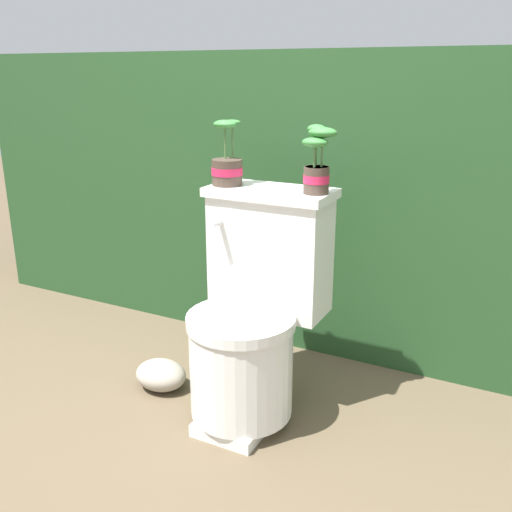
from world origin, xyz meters
TOP-DOWN VIEW (x-y plane):
  - ground_plane at (0.00, 0.00)m, footprint 12.00×12.00m
  - hedge_backdrop at (0.00, 0.99)m, footprint 3.41×0.83m
  - toilet at (0.05, 0.08)m, footprint 0.42×0.50m
  - potted_plant_left at (-0.10, 0.18)m, footprint 0.11×0.11m
  - potted_plant_midleft at (0.22, 0.19)m, footprint 0.11×0.09m
  - garden_stone at (-0.32, 0.03)m, footprint 0.20×0.16m

SIDE VIEW (x-z plane):
  - ground_plane at x=0.00m, z-range 0.00..0.00m
  - garden_stone at x=-0.32m, z-range 0.00..0.11m
  - toilet at x=0.05m, z-range -0.03..0.74m
  - hedge_backdrop at x=0.00m, z-range 0.00..1.22m
  - potted_plant_left at x=-0.10m, z-range 0.73..0.95m
  - potted_plant_midleft at x=0.22m, z-range 0.76..0.97m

